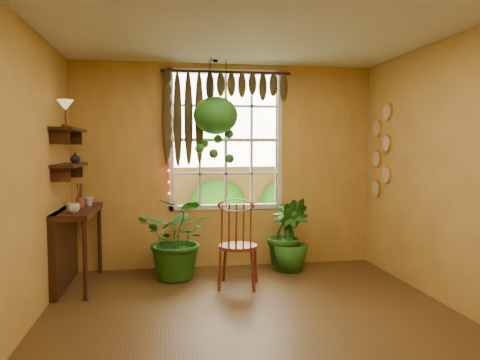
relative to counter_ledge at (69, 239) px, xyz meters
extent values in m
plane|color=#4F3616|center=(1.91, -1.60, -0.55)|extent=(4.50, 4.50, 0.00)
plane|color=silver|center=(1.91, -1.60, 2.15)|extent=(4.50, 4.50, 0.00)
plane|color=gold|center=(1.91, 0.65, 0.80)|extent=(4.00, 0.00, 4.00)
plane|color=gold|center=(-0.09, -1.60, 0.80)|extent=(0.00, 4.50, 4.50)
plane|color=gold|center=(3.91, -1.60, 0.80)|extent=(0.00, 4.50, 4.50)
cube|color=white|center=(1.91, 0.68, 1.15)|extent=(1.52, 0.10, 1.86)
cube|color=white|center=(1.91, 0.71, 1.15)|extent=(1.38, 0.01, 1.78)
cylinder|color=#381B0F|center=(1.91, 0.57, 2.03)|extent=(1.70, 0.04, 0.04)
cube|color=#381B0F|center=(0.11, 0.00, 0.32)|extent=(0.40, 1.20, 0.06)
cube|color=#381B0F|center=(-0.05, 0.00, -0.10)|extent=(0.08, 1.18, 0.90)
cylinder|color=#381B0F|center=(0.27, -0.55, -0.12)|extent=(0.05, 0.05, 0.86)
cylinder|color=#381B0F|center=(0.27, 0.55, -0.12)|extent=(0.05, 0.05, 0.86)
cube|color=#381B0F|center=(0.03, 0.00, 0.85)|extent=(0.25, 0.90, 0.04)
cube|color=#381B0F|center=(0.03, 0.00, 1.25)|extent=(0.25, 0.90, 0.04)
cube|color=#295F1B|center=(1.91, 5.65, -0.57)|extent=(14.00, 10.00, 0.04)
cube|color=#9A6A49|center=(1.91, 3.85, 0.35)|extent=(12.00, 0.10, 1.80)
plane|color=#8FBCF0|center=(1.91, 7.45, 1.00)|extent=(12.00, 0.00, 12.00)
cylinder|color=maroon|center=(1.92, -0.31, -0.09)|extent=(0.55, 0.55, 0.04)
torus|color=maroon|center=(1.87, -0.49, 0.41)|extent=(0.41, 0.15, 0.42)
imported|color=#164C14|center=(1.26, 0.11, -0.05)|extent=(1.15, 1.09, 1.01)
imported|color=#164C14|center=(2.67, 0.31, -0.08)|extent=(0.58, 0.49, 0.95)
imported|color=#164C14|center=(2.69, 0.26, -0.12)|extent=(0.56, 0.56, 0.86)
ellipsoid|color=black|center=(1.74, 0.36, 1.37)|extent=(0.33, 0.33, 0.20)
ellipsoid|color=#164C14|center=(1.74, 0.36, 1.45)|extent=(0.56, 0.56, 0.48)
imported|color=silver|center=(0.13, -0.38, 0.40)|extent=(0.18, 0.18, 0.11)
imported|color=beige|center=(0.19, 0.27, 0.40)|extent=(0.13, 0.13, 0.10)
cylinder|color=brown|center=(0.11, 0.14, 0.41)|extent=(0.10, 0.10, 0.12)
imported|color=#B2AD99|center=(0.04, 0.30, 0.93)|extent=(0.14, 0.14, 0.13)
cylinder|color=#5B331A|center=(0.05, -0.23, 1.28)|extent=(0.10, 0.10, 0.03)
cylinder|color=#5B331A|center=(0.05, -0.23, 1.37)|extent=(0.02, 0.02, 0.18)
cone|color=slate|center=(0.05, -0.23, 1.50)|extent=(0.18, 0.18, 0.12)
camera|label=1|loc=(1.11, -5.55, 1.05)|focal=35.00mm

